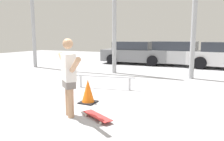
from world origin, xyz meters
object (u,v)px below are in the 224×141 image
(parked_car_grey, at_px, (134,53))
(parked_car_silver, at_px, (177,54))
(traffic_cone, at_px, (88,91))
(grind_rail, at_px, (104,78))
(skateboarder, at_px, (69,74))
(skateboard, at_px, (97,116))

(parked_car_grey, height_order, parked_car_silver, parked_car_silver)
(parked_car_silver, relative_size, traffic_cone, 7.29)
(grind_rail, bearing_deg, skateboarder, -79.94)
(traffic_cone, bearing_deg, parked_car_grey, 100.94)
(skateboard, xyz_separation_m, parked_car_grey, (-2.43, 9.52, 0.62))
(skateboard, relative_size, parked_car_grey, 0.20)
(parked_car_silver, xyz_separation_m, traffic_cone, (-1.00, -8.77, -0.40))
(skateboarder, xyz_separation_m, parked_car_silver, (0.86, 9.78, -0.22))
(parked_car_grey, xyz_separation_m, traffic_cone, (1.66, -8.61, -0.38))
(skateboard, relative_size, traffic_cone, 1.34)
(grind_rail, relative_size, traffic_cone, 3.33)
(skateboarder, xyz_separation_m, grind_rail, (-0.46, 2.62, -0.58))
(grind_rail, distance_m, parked_car_silver, 7.29)
(traffic_cone, bearing_deg, skateboarder, -82.23)
(grind_rail, bearing_deg, skateboard, -66.64)
(grind_rail, height_order, parked_car_grey, parked_car_grey)
(skateboard, xyz_separation_m, parked_car_silver, (0.23, 9.69, 0.64))
(skateboard, bearing_deg, parked_car_silver, 117.17)
(skateboard, distance_m, parked_car_grey, 9.85)
(skateboarder, distance_m, parked_car_silver, 9.82)
(grind_rail, height_order, traffic_cone, traffic_cone)
(traffic_cone, bearing_deg, grind_rail, 101.47)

